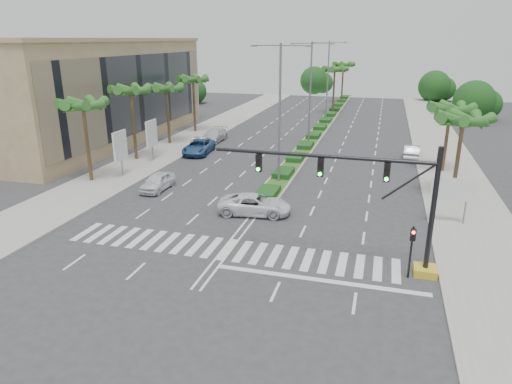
{
  "coord_description": "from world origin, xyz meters",
  "views": [
    {
      "loc": [
        8.61,
        -24.03,
        12.34
      ],
      "look_at": [
        1.11,
        2.6,
        3.0
      ],
      "focal_mm": 32.0,
      "sensor_mm": 36.0,
      "label": 1
    }
  ],
  "objects_px": {
    "car_parked_c": "(199,147)",
    "car_right": "(412,152)",
    "car_crossing": "(255,204)",
    "car_parked_d": "(214,135)",
    "car_parked_a": "(157,182)",
    "car_parked_b": "(199,144)"
  },
  "relations": [
    {
      "from": "car_parked_c",
      "to": "car_parked_d",
      "type": "height_order",
      "value": "car_parked_c"
    },
    {
      "from": "car_parked_d",
      "to": "car_right",
      "type": "bearing_deg",
      "value": -4.49
    },
    {
      "from": "car_parked_a",
      "to": "car_right",
      "type": "bearing_deg",
      "value": 38.98
    },
    {
      "from": "car_parked_a",
      "to": "car_parked_d",
      "type": "xyz_separation_m",
      "value": [
        -2.23,
        19.43,
        0.06
      ]
    },
    {
      "from": "car_crossing",
      "to": "car_right",
      "type": "distance_m",
      "value": 23.61
    },
    {
      "from": "car_parked_a",
      "to": "car_right",
      "type": "height_order",
      "value": "car_right"
    },
    {
      "from": "car_parked_d",
      "to": "car_parked_a",
      "type": "bearing_deg",
      "value": -82.7
    },
    {
      "from": "car_crossing",
      "to": "car_right",
      "type": "height_order",
      "value": "same"
    },
    {
      "from": "car_parked_a",
      "to": "car_parked_b",
      "type": "distance_m",
      "value": 14.72
    },
    {
      "from": "car_parked_c",
      "to": "car_parked_d",
      "type": "distance_m",
      "value": 6.45
    },
    {
      "from": "car_parked_b",
      "to": "car_parked_c",
      "type": "relative_size",
      "value": 0.77
    },
    {
      "from": "car_crossing",
      "to": "car_right",
      "type": "relative_size",
      "value": 1.19
    },
    {
      "from": "car_parked_a",
      "to": "car_parked_d",
      "type": "relative_size",
      "value": 0.79
    },
    {
      "from": "car_parked_b",
      "to": "car_right",
      "type": "relative_size",
      "value": 0.97
    },
    {
      "from": "car_parked_c",
      "to": "car_right",
      "type": "relative_size",
      "value": 1.25
    },
    {
      "from": "car_right",
      "to": "car_crossing",
      "type": "bearing_deg",
      "value": 63.72
    },
    {
      "from": "car_parked_a",
      "to": "car_parked_d",
      "type": "height_order",
      "value": "car_parked_d"
    },
    {
      "from": "car_parked_d",
      "to": "car_crossing",
      "type": "relative_size",
      "value": 1.01
    },
    {
      "from": "car_parked_b",
      "to": "car_parked_a",
      "type": "bearing_deg",
      "value": -81.78
    },
    {
      "from": "car_crossing",
      "to": "car_parked_d",
      "type": "bearing_deg",
      "value": 20.39
    },
    {
      "from": "car_parked_b",
      "to": "car_parked_c",
      "type": "bearing_deg",
      "value": -68.5
    },
    {
      "from": "car_parked_a",
      "to": "car_parked_b",
      "type": "xyz_separation_m",
      "value": [
        -2.23,
        14.55,
        -0.01
      ]
    }
  ]
}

